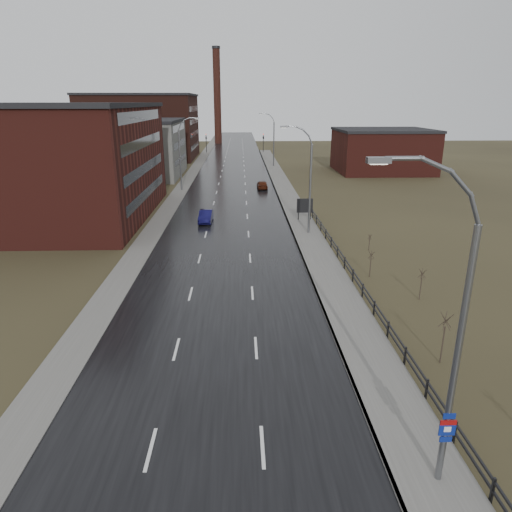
{
  "coord_description": "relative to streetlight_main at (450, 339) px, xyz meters",
  "views": [
    {
      "loc": [
        1.52,
        -11.3,
        13.57
      ],
      "look_at": [
        2.57,
        19.9,
        3.0
      ],
      "focal_mm": 32.0,
      "sensor_mm": 36.0,
      "label": 1
    }
  ],
  "objects": [
    {
      "name": "shrub_e",
      "position": [
        3.5,
        21.11,
        -4.89
      ],
      "size": [
        0.52,
        0.55,
        2.21
      ],
      "color": "#382D23",
      "rests_on": "ground"
    },
    {
      "name": "warehouse_near",
      "position": [
        -29.46,
        43.0,
        0.7
      ],
      "size": [
        22.44,
        28.56,
        13.5
      ],
      "color": "#471914",
      "rests_on": "ground"
    },
    {
      "name": "car_far",
      "position": [
        -3.43,
        60.97,
        -5.36
      ],
      "size": [
        1.73,
        4.11,
        1.39
      ],
      "primitive_type": "imported",
      "rotation": [
        0.0,
        0.0,
        3.16
      ],
      "color": "#45190B",
      "rests_on": "ground"
    },
    {
      "name": "curb_right",
      "position": [
        -1.39,
        33.0,
        -5.97
      ],
      "size": [
        0.16,
        180.0,
        0.18
      ],
      "primitive_type": "cube",
      "color": "slate",
      "rests_on": "ground"
    },
    {
      "name": "smokestack",
      "position": [
        -14.47,
        148.0,
        9.44
      ],
      "size": [
        2.7,
        2.7,
        30.7
      ],
      "color": "#331611",
      "rests_on": "ground"
    },
    {
      "name": "sidewalk_left",
      "position": [
        -16.67,
        58.0,
        -6.0
      ],
      "size": [
        2.4,
        260.0,
        0.12
      ],
      "primitive_type": "cube",
      "color": "#595651",
      "rests_on": "ground"
    },
    {
      "name": "guardrail",
      "position": [
        1.83,
        16.32,
        -5.35
      ],
      "size": [
        0.1,
        53.05,
        1.1
      ],
      "color": "black",
      "rests_on": "ground"
    },
    {
      "name": "car_near",
      "position": [
        -11.12,
        39.43,
        -5.36
      ],
      "size": [
        1.61,
        4.29,
        1.4
      ],
      "primitive_type": "imported",
      "rotation": [
        0.0,
        0.0,
        -0.03
      ],
      "color": "#0E0C3E",
      "rests_on": "ground"
    },
    {
      "name": "shrub_d",
      "position": [
        5.89,
        16.54,
        -4.82
      ],
      "size": [
        0.55,
        0.58,
        2.33
      ],
      "color": "#382D23",
      "rests_on": "ground"
    },
    {
      "name": "streetlight_left",
      "position": [
        -16.17,
        60.0,
        -0.22
      ],
      "size": [
        3.36,
        0.28,
        11.35
      ],
      "color": "slate",
      "rests_on": "ground"
    },
    {
      "name": "warehouse_mid",
      "position": [
        -26.46,
        76.0,
        -0.8
      ],
      "size": [
        16.32,
        20.4,
        10.5
      ],
      "color": "slate",
      "rests_on": "ground"
    },
    {
      "name": "road",
      "position": [
        -8.47,
        58.0,
        -6.03
      ],
      "size": [
        14.0,
        300.0,
        0.06
      ],
      "primitive_type": "cube",
      "color": "black",
      "rests_on": "ground"
    },
    {
      "name": "billboard",
      "position": [
        0.63,
        39.66,
        -4.25
      ],
      "size": [
        1.92,
        0.17,
        2.75
      ],
      "color": "black",
      "rests_on": "ground"
    },
    {
      "name": "warehouse_far",
      "position": [
        -31.47,
        106.0,
        1.7
      ],
      "size": [
        26.52,
        24.48,
        15.5
      ],
      "color": "#331611",
      "rests_on": "ground"
    },
    {
      "name": "traffic_light_right",
      "position": [
        -0.47,
        118.0,
        -1.46
      ],
      "size": [
        0.58,
        2.73,
        5.3
      ],
      "color": "black",
      "rests_on": "ground"
    },
    {
      "name": "shrub_f",
      "position": [
        5.32,
        28.11,
        -5.22
      ],
      "size": [
        0.39,
        0.41,
        1.59
      ],
      "color": "#382D23",
      "rests_on": "ground"
    },
    {
      "name": "shrub_c",
      "position": [
        3.87,
        8.16,
        -4.47
      ],
      "size": [
        0.7,
        0.74,
        2.98
      ],
      "color": "#382D23",
      "rests_on": "ground"
    },
    {
      "name": "building_right",
      "position": [
        21.83,
        80.0,
        -1.8
      ],
      "size": [
        18.36,
        16.32,
        8.5
      ],
      "color": "#471914",
      "rests_on": "ground"
    },
    {
      "name": "sidewalk_right",
      "position": [
        0.13,
        33.0,
        -5.97
      ],
      "size": [
        3.2,
        180.0,
        0.18
      ],
      "primitive_type": "cube",
      "color": "#595651",
      "rests_on": "ground"
    },
    {
      "name": "streetlight_right_far",
      "position": [
        0.03,
        88.0,
        -0.22
      ],
      "size": [
        3.36,
        0.28,
        11.35
      ],
      "color": "slate",
      "rests_on": "ground"
    },
    {
      "name": "streetlight_right_mid",
      "position": [
        0.03,
        34.0,
        -0.22
      ],
      "size": [
        3.36,
        0.28,
        11.35
      ],
      "color": "slate",
      "rests_on": "ground"
    },
    {
      "name": "streetlight_main",
      "position": [
        0.0,
        0.0,
        0.0
      ],
      "size": [
        3.91,
        0.29,
        12.11
      ],
      "color": "slate",
      "rests_on": "ground"
    },
    {
      "name": "traffic_light_left",
      "position": [
        -16.47,
        118.0,
        -1.46
      ],
      "size": [
        0.58,
        2.73,
        5.3
      ],
      "color": "black",
      "rests_on": "ground"
    }
  ]
}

